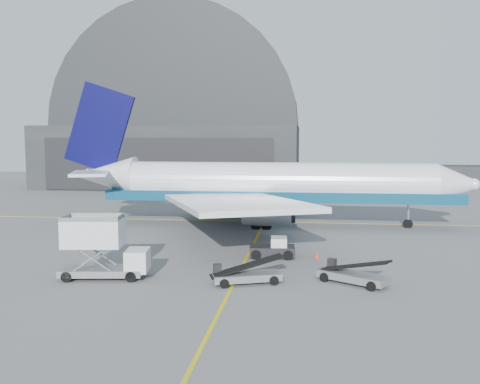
# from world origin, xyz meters

# --- Properties ---
(ground) EXTENTS (200.00, 200.00, 0.00)m
(ground) POSITION_xyz_m (0.00, 0.00, 0.00)
(ground) COLOR #565659
(ground) RESTS_ON ground
(taxi_lines) EXTENTS (80.00, 42.12, 0.02)m
(taxi_lines) POSITION_xyz_m (0.00, 12.67, 0.01)
(taxi_lines) COLOR gold
(taxi_lines) RESTS_ON ground
(hangar) EXTENTS (50.00, 28.30, 28.00)m
(hangar) POSITION_xyz_m (-22.00, 64.95, 9.54)
(hangar) COLOR black
(hangar) RESTS_ON ground
(distant_bldg_a) EXTENTS (14.00, 8.00, 4.00)m
(distant_bldg_a) POSITION_xyz_m (38.00, 72.00, 0.00)
(distant_bldg_a) COLOR black
(distant_bldg_a) RESTS_ON ground
(airliner) EXTENTS (46.96, 45.54, 16.48)m
(airliner) POSITION_xyz_m (0.01, 17.76, 4.61)
(airliner) COLOR white
(airliner) RESTS_ON ground
(catering_truck) EXTENTS (6.43, 3.09, 4.25)m
(catering_truck) POSITION_xyz_m (-9.50, -6.64, 2.15)
(catering_truck) COLOR slate
(catering_truck) RESTS_ON ground
(pushback_tug) EXTENTS (3.85, 2.40, 1.73)m
(pushback_tug) POSITION_xyz_m (2.20, 1.57, 0.65)
(pushback_tug) COLOR black
(pushback_tug) RESTS_ON ground
(belt_loader_a) EXTENTS (5.09, 3.10, 1.92)m
(belt_loader_a) POSITION_xyz_m (0.83, -6.74, 0.59)
(belt_loader_a) COLOR slate
(belt_loader_a) RESTS_ON ground
(belt_loader_b) EXTENTS (4.98, 3.98, 1.97)m
(belt_loader_b) POSITION_xyz_m (8.07, -5.84, 0.61)
(belt_loader_b) COLOR slate
(belt_loader_b) RESTS_ON ground
(traffic_cone) EXTENTS (0.38, 0.38, 0.55)m
(traffic_cone) POSITION_xyz_m (5.78, 1.50, 0.26)
(traffic_cone) COLOR #FF2E08
(traffic_cone) RESTS_ON ground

